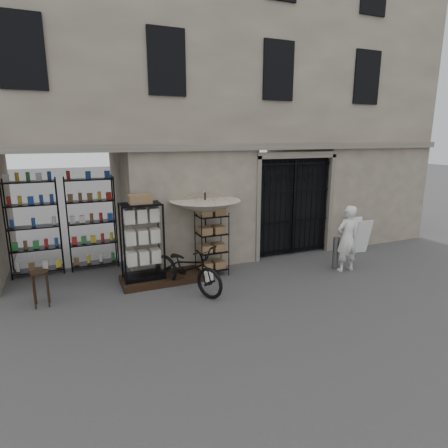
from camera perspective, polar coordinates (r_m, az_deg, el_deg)
name	(u,v)px	position (r m, az deg, el deg)	size (l,w,h in m)	color
ground	(278,289)	(9.06, 8.27, -9.76)	(80.00, 80.00, 0.00)	#232326
main_building	(215,103)	(11.98, -1.42, 17.91)	(14.00, 4.00, 9.00)	gray
shop_recess	(65,220)	(10.10, -23.05, 0.62)	(3.00, 1.70, 3.00)	black
shop_shelving	(64,225)	(10.64, -23.22, -0.18)	(2.70, 0.50, 2.50)	black
iron_gate	(291,205)	(11.40, 10.13, 2.81)	(2.50, 0.21, 3.00)	black
step_platform	(163,278)	(9.52, -9.35, -8.17)	(2.00, 0.90, 0.15)	black
display_cabinet	(143,245)	(9.16, -12.30, -3.19)	(1.04, 0.80, 2.00)	black
wire_rack	(212,244)	(9.63, -1.87, -3.09)	(0.87, 0.75, 1.66)	black
market_umbrella	(205,204)	(9.52, -2.89, 3.11)	(1.70, 1.73, 2.57)	black
white_bucket	(209,276)	(9.43, -2.35, -7.95)	(0.24, 0.24, 0.23)	silver
bicycle	(187,290)	(8.94, -5.59, -10.01)	(0.74, 1.12, 2.13)	black
wooden_stool	(41,288)	(8.88, -26.11, -8.71)	(0.44, 0.44, 0.77)	black
steel_bollard	(336,253)	(10.60, 16.66, -4.24)	(0.16, 0.16, 0.88)	slate
shopkeeper	(345,270)	(10.66, 17.91, -6.72)	(0.65, 1.78, 0.42)	silver
easel_sign	(359,235)	(12.24, 19.90, -1.65)	(0.56, 0.63, 1.05)	silver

